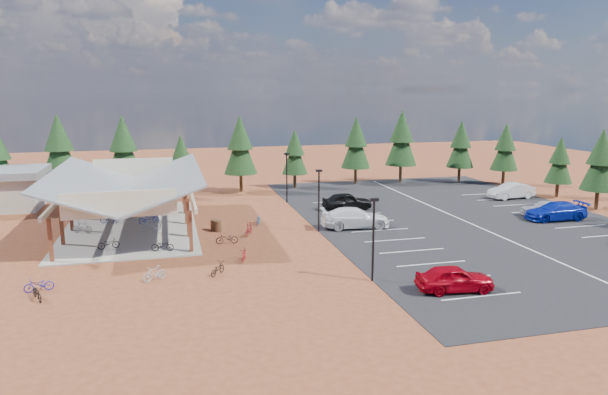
# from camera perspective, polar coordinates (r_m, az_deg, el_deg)

# --- Properties ---
(ground) EXTENTS (140.00, 140.00, 0.00)m
(ground) POSITION_cam_1_polar(r_m,az_deg,el_deg) (41.56, -4.36, -4.72)
(ground) COLOR brown
(ground) RESTS_ON ground
(asphalt_lot) EXTENTS (27.00, 44.00, 0.04)m
(asphalt_lot) POSITION_cam_1_polar(r_m,az_deg,el_deg) (50.64, 16.10, -2.20)
(asphalt_lot) COLOR black
(asphalt_lot) RESTS_ON ground
(concrete_pad) EXTENTS (10.60, 18.60, 0.10)m
(concrete_pad) POSITION_cam_1_polar(r_m,az_deg,el_deg) (47.86, -17.75, -3.03)
(concrete_pad) COLOR gray
(concrete_pad) RESTS_ON ground
(bike_pavilion) EXTENTS (11.65, 19.40, 4.97)m
(bike_pavilion) POSITION_cam_1_polar(r_m,az_deg,el_deg) (47.10, -18.02, 1.43)
(bike_pavilion) COLOR brown
(bike_pavilion) RESTS_ON concrete_pad
(lamp_post_0) EXTENTS (0.50, 0.25, 5.14)m
(lamp_post_0) POSITION_cam_1_polar(r_m,az_deg,el_deg) (32.76, 7.32, -3.78)
(lamp_post_0) COLOR black
(lamp_post_0) RESTS_ON ground
(lamp_post_1) EXTENTS (0.50, 0.25, 5.14)m
(lamp_post_1) POSITION_cam_1_polar(r_m,az_deg,el_deg) (43.84, 1.57, 0.15)
(lamp_post_1) COLOR black
(lamp_post_1) RESTS_ON ground
(lamp_post_2) EXTENTS (0.50, 0.25, 5.14)m
(lamp_post_2) POSITION_cam_1_polar(r_m,az_deg,el_deg) (55.31, -1.83, 2.48)
(lamp_post_2) COLOR black
(lamp_post_2) RESTS_ON ground
(trash_bin_0) EXTENTS (0.60, 0.60, 0.90)m
(trash_bin_0) POSITION_cam_1_polar(r_m,az_deg,el_deg) (45.40, -9.43, -2.88)
(trash_bin_0) COLOR #442B18
(trash_bin_0) RESTS_ON ground
(trash_bin_1) EXTENTS (0.60, 0.60, 0.90)m
(trash_bin_1) POSITION_cam_1_polar(r_m,az_deg,el_deg) (44.95, -9.05, -3.01)
(trash_bin_1) COLOR #442B18
(trash_bin_1) RESTS_ON ground
(pine_1) EXTENTS (3.87, 3.87, 9.02)m
(pine_1) POSITION_cam_1_polar(r_m,az_deg,el_deg) (63.53, -24.38, 4.93)
(pine_1) COLOR #382314
(pine_1) RESTS_ON ground
(pine_2) EXTENTS (3.81, 3.81, 8.87)m
(pine_2) POSITION_cam_1_polar(r_m,az_deg,el_deg) (61.38, -18.48, 5.07)
(pine_2) COLOR #382314
(pine_2) RESTS_ON ground
(pine_3) EXTENTS (2.83, 2.83, 6.60)m
(pine_3) POSITION_cam_1_polar(r_m,az_deg,el_deg) (62.04, -12.79, 4.14)
(pine_3) COLOR #382314
(pine_3) RESTS_ON ground
(pine_4) EXTENTS (3.73, 3.73, 8.70)m
(pine_4) POSITION_cam_1_polar(r_m,az_deg,el_deg) (61.37, -6.74, 5.48)
(pine_4) COLOR #382314
(pine_4) RESTS_ON ground
(pine_5) EXTENTS (3.00, 3.00, 6.99)m
(pine_5) POSITION_cam_1_polar(r_m,az_deg,el_deg) (63.53, -0.99, 4.80)
(pine_5) COLOR #382314
(pine_5) RESTS_ON ground
(pine_6) EXTENTS (3.56, 3.56, 8.29)m
(pine_6) POSITION_cam_1_polar(r_m,az_deg,el_deg) (66.58, 5.50, 5.74)
(pine_6) COLOR #382314
(pine_6) RESTS_ON ground
(pine_7) EXTENTS (3.88, 3.88, 9.05)m
(pine_7) POSITION_cam_1_polar(r_m,az_deg,el_deg) (68.52, 10.24, 6.16)
(pine_7) COLOR #382314
(pine_7) RESTS_ON ground
(pine_8) EXTENTS (3.34, 3.34, 7.79)m
(pine_8) POSITION_cam_1_polar(r_m,az_deg,el_deg) (70.47, 16.17, 5.40)
(pine_8) COLOR #382314
(pine_8) RESTS_ON ground
(pine_11) EXTENTS (3.38, 3.38, 7.86)m
(pine_11) POSITION_cam_1_polar(r_m,az_deg,el_deg) (59.15, 28.78, 3.45)
(pine_11) COLOR #382314
(pine_11) RESTS_ON ground
(pine_12) EXTENTS (2.83, 2.83, 6.59)m
(pine_12) POSITION_cam_1_polar(r_m,az_deg,el_deg) (64.08, 25.32, 3.55)
(pine_12) COLOR #382314
(pine_12) RESTS_ON ground
(pine_13) EXTENTS (3.24, 3.24, 7.55)m
(pine_13) POSITION_cam_1_polar(r_m,az_deg,el_deg) (70.11, 20.43, 4.99)
(pine_13) COLOR #382314
(pine_13) RESTS_ON ground
(bike_0) EXTENTS (1.60, 0.86, 0.80)m
(bike_0) POSITION_cam_1_polar(r_m,az_deg,el_deg) (41.83, -19.88, -4.57)
(bike_0) COLOR black
(bike_0) RESTS_ON concrete_pad
(bike_1) EXTENTS (1.62, 0.84, 0.94)m
(bike_1) POSITION_cam_1_polar(r_m,az_deg,el_deg) (47.12, -22.32, -2.91)
(bike_1) COLOR gray
(bike_1) RESTS_ON concrete_pad
(bike_2) EXTENTS (1.64, 0.63, 0.85)m
(bike_2) POSITION_cam_1_polar(r_m,az_deg,el_deg) (49.80, -19.76, -2.05)
(bike_2) COLOR navy
(bike_2) RESTS_ON concrete_pad
(bike_3) EXTENTS (1.64, 0.68, 0.95)m
(bike_3) POSITION_cam_1_polar(r_m,az_deg,el_deg) (53.95, -19.73, -1.00)
(bike_3) COLOR maroon
(bike_3) RESTS_ON concrete_pad
(bike_4) EXTENTS (1.67, 0.87, 0.83)m
(bike_4) POSITION_cam_1_polar(r_m,az_deg,el_deg) (40.09, -14.68, -4.90)
(bike_4) COLOR black
(bike_4) RESTS_ON concrete_pad
(bike_5) EXTENTS (1.83, 0.72, 1.07)m
(bike_5) POSITION_cam_1_polar(r_m,az_deg,el_deg) (46.01, -15.87, -2.74)
(bike_5) COLOR #97999E
(bike_5) RESTS_ON concrete_pad
(bike_6) EXTENTS (1.86, 1.06, 0.93)m
(bike_6) POSITION_cam_1_polar(r_m,az_deg,el_deg) (48.42, -16.00, -2.14)
(bike_6) COLOR navy
(bike_6) RESTS_ON concrete_pad
(bike_7) EXTENTS (1.52, 0.69, 0.88)m
(bike_7) POSITION_cam_1_polar(r_m,az_deg,el_deg) (52.52, -14.38, -1.05)
(bike_7) COLOR maroon
(bike_7) RESTS_ON concrete_pad
(bike_8) EXTENTS (1.20, 1.73, 0.86)m
(bike_8) POSITION_cam_1_polar(r_m,az_deg,el_deg) (33.73, -26.27, -8.98)
(bike_8) COLOR black
(bike_8) RESTS_ON ground
(bike_10) EXTENTS (1.69, 0.92, 0.84)m
(bike_10) POSITION_cam_1_polar(r_m,az_deg,el_deg) (35.07, -26.13, -8.23)
(bike_10) COLOR #121393
(bike_10) RESTS_ON ground
(bike_11) EXTENTS (0.81, 1.59, 0.92)m
(bike_11) POSITION_cam_1_polar(r_m,az_deg,el_deg) (37.10, -6.34, -6.00)
(bike_11) COLOR maroon
(bike_11) RESTS_ON ground
(bike_12) EXTENTS (1.32, 1.54, 0.80)m
(bike_12) POSITION_cam_1_polar(r_m,az_deg,el_deg) (34.68, -9.09, -7.42)
(bike_12) COLOR black
(bike_12) RESTS_ON ground
(bike_13) EXTENTS (1.58, 1.13, 0.94)m
(bike_13) POSITION_cam_1_polar(r_m,az_deg,el_deg) (34.44, -15.43, -7.71)
(bike_13) COLOR #9899A0
(bike_13) RESTS_ON ground
(bike_14) EXTENTS (0.99, 1.78, 0.89)m
(bike_14) POSITION_cam_1_polar(r_m,az_deg,el_deg) (46.96, -4.79, -2.30)
(bike_14) COLOR #255492
(bike_14) RESTS_ON ground
(bike_15) EXTENTS (1.17, 1.77, 1.04)m
(bike_15) POSITION_cam_1_polar(r_m,az_deg,el_deg) (43.45, -5.83, -3.33)
(bike_15) COLOR maroon
(bike_15) RESTS_ON ground
(bike_16) EXTENTS (1.67, 0.64, 0.87)m
(bike_16) POSITION_cam_1_polar(r_m,az_deg,el_deg) (41.31, -8.11, -4.28)
(bike_16) COLOR black
(bike_16) RESTS_ON ground
(car_0) EXTENTS (4.61, 2.32, 1.51)m
(car_0) POSITION_cam_1_polar(r_m,az_deg,el_deg) (32.62, 15.57, -8.19)
(car_0) COLOR #A0010F
(car_0) RESTS_ON asphalt_lot
(car_3) EXTENTS (6.00, 2.98, 1.67)m
(car_3) POSITION_cam_1_polar(r_m,az_deg,el_deg) (45.65, 5.41, -2.14)
(car_3) COLOR white
(car_3) RESTS_ON asphalt_lot
(car_4) EXTENTS (4.83, 1.98, 1.64)m
(car_4) POSITION_cam_1_polar(r_m,az_deg,el_deg) (52.54, 4.56, -0.37)
(car_4) COLOR black
(car_4) RESTS_ON asphalt_lot
(car_7) EXTENTS (5.61, 2.54, 1.60)m
(car_7) POSITION_cam_1_polar(r_m,az_deg,el_deg) (53.08, 24.97, -1.31)
(car_7) COLOR #091D9C
(car_7) RESTS_ON asphalt_lot
(car_8) EXTENTS (4.58, 2.55, 1.47)m
(car_8) POSITION_cam_1_polar(r_m,az_deg,el_deg) (54.23, 24.05, -1.05)
(car_8) COLOR #B0B1B8
(car_8) RESTS_ON asphalt_lot
(car_9) EXTENTS (5.14, 2.17, 1.65)m
(car_9) POSITION_cam_1_polar(r_m,az_deg,el_deg) (61.68, 20.97, 0.66)
(car_9) COLOR silver
(car_9) RESTS_ON asphalt_lot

